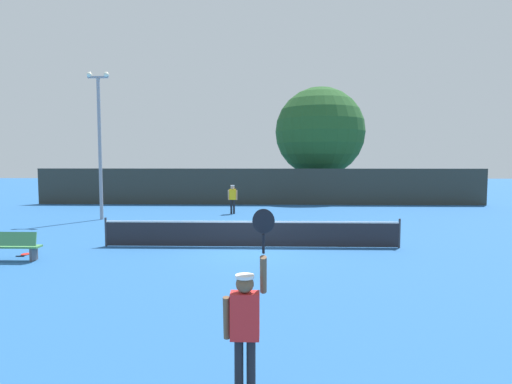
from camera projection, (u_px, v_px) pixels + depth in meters
name	position (u px, v px, depth m)	size (l,w,h in m)	color
ground_plane	(251.00, 247.00, 15.44)	(120.00, 120.00, 0.00)	#235693
tennis_net	(251.00, 233.00, 15.40)	(10.87, 0.08, 1.07)	#232328
perimeter_fence	(259.00, 187.00, 30.25)	(32.36, 0.12, 2.61)	#2D332D
player_serving	(246.00, 317.00, 5.50)	(0.68, 0.40, 2.54)	red
player_receiving	(233.00, 196.00, 24.99)	(0.57, 0.25, 1.71)	yellow
tennis_ball	(295.00, 232.00, 18.39)	(0.07, 0.07, 0.07)	#CCE033
spare_racket	(25.00, 254.00, 14.16)	(0.28, 0.52, 0.04)	black
courtside_bench	(11.00, 246.00, 13.26)	(1.80, 0.44, 0.95)	#478C4C
light_pole	(100.00, 136.00, 22.37)	(1.18, 0.28, 7.84)	gray
large_tree	(320.00, 132.00, 34.18)	(7.23, 7.23, 9.12)	brown
parked_car_near	(179.00, 187.00, 37.70)	(2.02, 4.25, 1.69)	navy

